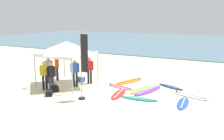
# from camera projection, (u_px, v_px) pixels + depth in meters

# --- Properties ---
(ground_plane) EXTENTS (80.00, 80.00, 0.00)m
(ground_plane) POSITION_uv_depth(u_px,v_px,m) (99.00, 91.00, 14.07)
(ground_plane) COLOR beige
(sea) EXTENTS (80.00, 36.00, 0.10)m
(sea) POSITION_uv_depth(u_px,v_px,m) (193.00, 42.00, 40.62)
(sea) COLOR #568499
(sea) RESTS_ON ground
(canopy_tent) EXTENTS (2.84, 2.84, 2.75)m
(canopy_tent) POSITION_uv_depth(u_px,v_px,m) (67.00, 47.00, 14.79)
(canopy_tent) COLOR #B7B7BC
(canopy_tent) RESTS_ON ground
(surfboard_purple) EXTENTS (1.26, 2.64, 0.19)m
(surfboard_purple) POSITION_uv_depth(u_px,v_px,m) (148.00, 90.00, 14.08)
(surfboard_purple) COLOR purple
(surfboard_purple) RESTS_ON ground
(surfboard_white) EXTENTS (2.14, 1.15, 0.19)m
(surfboard_white) POSITION_uv_depth(u_px,v_px,m) (190.00, 96.00, 13.12)
(surfboard_white) COLOR white
(surfboard_white) RESTS_ON ground
(surfboard_orange) EXTENTS (1.48, 2.56, 0.19)m
(surfboard_orange) POSITION_uv_depth(u_px,v_px,m) (129.00, 81.00, 16.02)
(surfboard_orange) COLOR orange
(surfboard_orange) RESTS_ON ground
(surfboard_blue) EXTENTS (0.68, 1.97, 0.19)m
(surfboard_blue) POSITION_uv_depth(u_px,v_px,m) (183.00, 103.00, 11.99)
(surfboard_blue) COLOR blue
(surfboard_blue) RESTS_ON ground
(surfboard_teal) EXTENTS (1.97, 0.71, 0.19)m
(surfboard_teal) POSITION_uv_depth(u_px,v_px,m) (139.00, 99.00, 12.63)
(surfboard_teal) COLOR #19847F
(surfboard_teal) RESTS_ON ground
(surfboard_red) EXTENTS (0.87, 2.12, 0.19)m
(surfboard_red) POSITION_uv_depth(u_px,v_px,m) (119.00, 94.00, 13.43)
(surfboard_red) COLOR red
(surfboard_red) RESTS_ON ground
(surfboard_navy) EXTENTS (1.84, 1.21, 0.19)m
(surfboard_navy) POSITION_uv_depth(u_px,v_px,m) (171.00, 87.00, 14.79)
(surfboard_navy) COLOR navy
(surfboard_navy) RESTS_ON ground
(surfboard_lime) EXTENTS (1.38, 2.50, 0.19)m
(surfboard_lime) POSITION_uv_depth(u_px,v_px,m) (144.00, 89.00, 14.27)
(surfboard_lime) COLOR #7AD12D
(surfboard_lime) RESTS_ON ground
(surfboard_pink) EXTENTS (1.94, 0.92, 0.19)m
(surfboard_pink) POSITION_uv_depth(u_px,v_px,m) (120.00, 87.00, 14.76)
(surfboard_pink) COLOR pink
(surfboard_pink) RESTS_ON ground
(person_yellow) EXTENTS (0.37, 0.49, 1.71)m
(person_yellow) POSITION_uv_depth(u_px,v_px,m) (44.00, 73.00, 14.07)
(person_yellow) COLOR black
(person_yellow) RESTS_ON ground
(person_black) EXTENTS (0.34, 0.52, 1.71)m
(person_black) POSITION_uv_depth(u_px,v_px,m) (51.00, 75.00, 13.68)
(person_black) COLOR #383842
(person_black) RESTS_ON ground
(person_orange) EXTENTS (0.46, 0.39, 1.71)m
(person_orange) POSITION_uv_depth(u_px,v_px,m) (57.00, 66.00, 16.26)
(person_orange) COLOR #383842
(person_orange) RESTS_ON ground
(person_grey) EXTENTS (0.51, 0.34, 1.71)m
(person_grey) POSITION_uv_depth(u_px,v_px,m) (49.00, 68.00, 15.58)
(person_grey) COLOR #2D2D33
(person_grey) RESTS_ON ground
(person_blue) EXTENTS (0.51, 0.35, 1.71)m
(person_blue) POSITION_uv_depth(u_px,v_px,m) (75.00, 71.00, 14.76)
(person_blue) COLOR black
(person_blue) RESTS_ON ground
(person_red) EXTENTS (0.54, 0.28, 1.71)m
(person_red) POSITION_uv_depth(u_px,v_px,m) (89.00, 68.00, 15.44)
(person_red) COLOR black
(person_red) RESTS_ON ground
(banner_flag) EXTENTS (0.60, 0.36, 3.40)m
(banner_flag) POSITION_uv_depth(u_px,v_px,m) (83.00, 70.00, 12.29)
(banner_flag) COLOR #99999E
(banner_flag) RESTS_ON ground
(gear_bag_near_tent) EXTENTS (0.67, 0.61, 0.28)m
(gear_bag_near_tent) POSITION_uv_depth(u_px,v_px,m) (55.00, 88.00, 14.06)
(gear_bag_near_tent) COLOR black
(gear_bag_near_tent) RESTS_ON ground
(gear_bag_by_pole) EXTENTS (0.62, 0.67, 0.28)m
(gear_bag_by_pole) POSITION_uv_depth(u_px,v_px,m) (49.00, 93.00, 13.26)
(gear_bag_by_pole) COLOR black
(gear_bag_by_pole) RESTS_ON ground
(cooler_box) EXTENTS (0.50, 0.36, 0.39)m
(cooler_box) POSITION_uv_depth(u_px,v_px,m) (81.00, 79.00, 16.05)
(cooler_box) COLOR #2D60B7
(cooler_box) RESTS_ON ground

